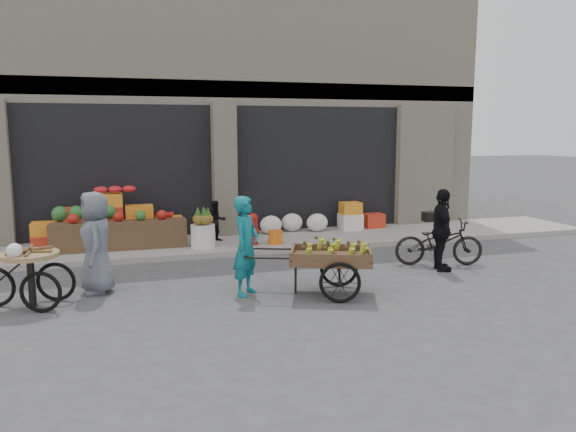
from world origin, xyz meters
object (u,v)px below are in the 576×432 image
object	(u,v)px
fire_hydrant	(253,228)
tricycle_cart	(30,270)
seated_person	(216,221)
banana_cart	(328,254)
bicycle	(439,242)
vendor_grey	(96,243)
cyclist	(442,230)
orange_bucket	(276,237)
vendor_woman	(246,246)
pineapple_bin	(203,236)

from	to	relation	value
fire_hydrant	tricycle_cart	bearing A→B (deg)	-144.69
seated_person	banana_cart	size ratio (longest dim) A/B	0.40
banana_cart	bicycle	size ratio (longest dim) A/B	1.37
vendor_grey	cyclist	xyz separation A→B (m)	(6.17, -0.38, -0.06)
fire_hydrant	orange_bucket	world-z (taller)	fire_hydrant
cyclist	tricycle_cart	bearing A→B (deg)	107.80
vendor_woman	bicycle	size ratio (longest dim) A/B	0.94
pineapple_bin	tricycle_cart	distance (m)	4.25
vendor_grey	vendor_woman	bearing A→B (deg)	67.24
pineapple_bin	orange_bucket	world-z (taller)	pineapple_bin
tricycle_cart	bicycle	world-z (taller)	tricycle_cart
orange_bucket	seated_person	distance (m)	1.42
orange_bucket	tricycle_cart	size ratio (longest dim) A/B	0.22
pineapple_bin	fire_hydrant	size ratio (longest dim) A/B	0.73
seated_person	vendor_grey	distance (m)	3.97
fire_hydrant	cyclist	size ratio (longest dim) A/B	0.46
cyclist	orange_bucket	bearing A→B (deg)	58.69
orange_bucket	vendor_grey	bearing A→B (deg)	-147.32
pineapple_bin	vendor_grey	size ratio (longest dim) A/B	0.31
seated_person	tricycle_cart	xyz separation A→B (m)	(-3.43, -3.58, -0.02)
vendor_woman	cyclist	bearing A→B (deg)	-45.68
pineapple_bin	fire_hydrant	bearing A→B (deg)	-2.60
tricycle_cart	vendor_grey	xyz separation A→B (m)	(0.93, 0.50, 0.27)
fire_hydrant	tricycle_cart	xyz separation A→B (m)	(-4.13, -2.93, 0.06)
bicycle	pineapple_bin	bearing A→B (deg)	76.92
pineapple_bin	bicycle	distance (m)	4.93
vendor_grey	banana_cart	bearing A→B (deg)	68.15
tricycle_cart	cyclist	bearing A→B (deg)	17.25
pineapple_bin	seated_person	world-z (taller)	seated_person
vendor_woman	cyclist	xyz separation A→B (m)	(3.87, 0.44, -0.03)
fire_hydrant	vendor_woman	size ratio (longest dim) A/B	0.44
pineapple_bin	vendor_grey	world-z (taller)	vendor_grey
tricycle_cart	vendor_grey	size ratio (longest dim) A/B	0.87
seated_person	vendor_woman	world-z (taller)	vendor_woman
pineapple_bin	banana_cart	size ratio (longest dim) A/B	0.22
fire_hydrant	bicycle	distance (m)	3.98
vendor_woman	vendor_grey	size ratio (longest dim) A/B	0.96
cyclist	fire_hydrant	bearing A→B (deg)	63.45
banana_cart	vendor_woman	bearing A→B (deg)	-175.84
pineapple_bin	tricycle_cart	bearing A→B (deg)	-135.53
banana_cart	vendor_grey	size ratio (longest dim) A/B	1.41
fire_hydrant	tricycle_cart	world-z (taller)	tricycle_cart
bicycle	vendor_woman	bearing A→B (deg)	118.52
bicycle	orange_bucket	bearing A→B (deg)	65.40
tricycle_cart	vendor_grey	distance (m)	1.09
pineapple_bin	fire_hydrant	xyz separation A→B (m)	(1.10, -0.05, 0.13)
seated_person	cyclist	size ratio (longest dim) A/B	0.60
bicycle	fire_hydrant	bearing A→B (deg)	69.63
seated_person	vendor_grey	world-z (taller)	vendor_grey
banana_cart	vendor_woman	size ratio (longest dim) A/B	1.46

